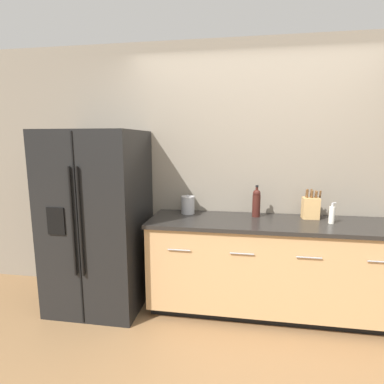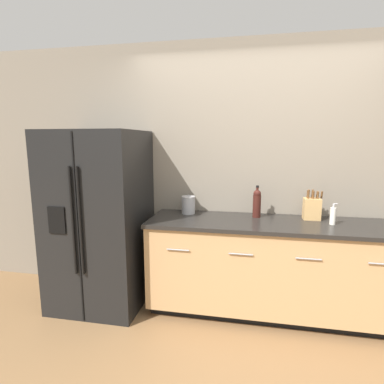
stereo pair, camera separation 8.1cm
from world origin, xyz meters
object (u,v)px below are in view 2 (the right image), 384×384
Objects in this scene: wine_bottle at (257,203)px; steel_canister at (188,205)px; knife_block at (312,208)px; soap_dispenser at (333,216)px; refrigerator at (100,219)px.

wine_bottle is 1.60× the size of steel_canister.
knife_block is 1.48× the size of steel_canister.
wine_bottle is at bearing -178.68° from knife_block.
steel_canister is (-1.33, 0.16, 0.01)m from soap_dispenser.
wine_bottle is 0.67m from soap_dispenser.
refrigerator is 5.59× the size of wine_bottle.
wine_bottle reaches higher than soap_dispenser.
knife_block is 0.92× the size of wine_bottle.
steel_canister is (-1.18, 0.01, -0.02)m from knife_block.
refrigerator is 0.89m from steel_canister.
knife_block is at bearing 1.32° from wine_bottle.
knife_block is at bearing -0.40° from steel_canister.
refrigerator is 9.05× the size of soap_dispenser.
knife_block is 1.49× the size of soap_dispenser.
knife_block reaches higher than soap_dispenser.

